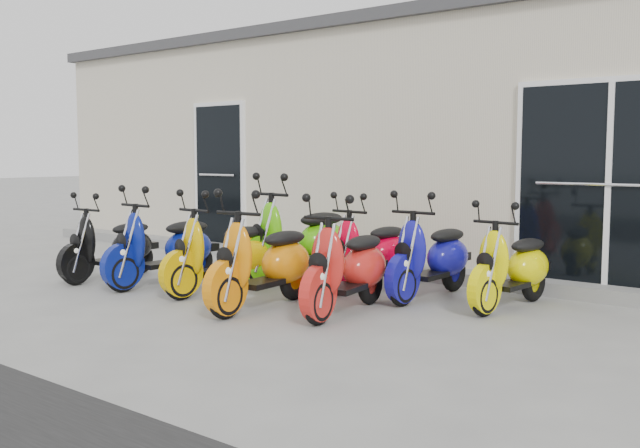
# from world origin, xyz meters

# --- Properties ---
(ground) EXTENTS (80.00, 80.00, 0.00)m
(ground) POSITION_xyz_m (0.00, 0.00, 0.00)
(ground) COLOR gray
(ground) RESTS_ON ground
(building) EXTENTS (14.00, 6.00, 3.20)m
(building) POSITION_xyz_m (0.00, 5.20, 1.60)
(building) COLOR beige
(building) RESTS_ON ground
(roof_cap) EXTENTS (14.20, 6.20, 0.16)m
(roof_cap) POSITION_xyz_m (0.00, 5.20, 3.28)
(roof_cap) COLOR #3F3F42
(roof_cap) RESTS_ON building
(front_step) EXTENTS (14.00, 0.40, 0.15)m
(front_step) POSITION_xyz_m (0.00, 2.02, 0.07)
(front_step) COLOR gray
(front_step) RESTS_ON ground
(door_left) EXTENTS (1.07, 0.08, 2.22)m
(door_left) POSITION_xyz_m (-3.20, 2.17, 1.26)
(door_left) COLOR black
(door_left) RESTS_ON front_step
(door_right) EXTENTS (2.02, 0.08, 2.22)m
(door_right) POSITION_xyz_m (2.60, 2.17, 1.26)
(door_right) COLOR black
(door_right) RESTS_ON front_step
(scooter_front_black) EXTENTS (0.60, 1.48, 1.07)m
(scooter_front_black) POSITION_xyz_m (-2.47, -0.37, 0.54)
(scooter_front_black) COLOR black
(scooter_front_black) RESTS_ON ground
(scooter_front_blue) EXTENTS (0.68, 1.63, 1.18)m
(scooter_front_blue) POSITION_xyz_m (-1.63, -0.24, 0.59)
(scooter_front_blue) COLOR navy
(scooter_front_blue) RESTS_ON ground
(scooter_front_orange_a) EXTENTS (0.72, 1.60, 1.15)m
(scooter_front_orange_a) POSITION_xyz_m (-0.78, -0.14, 0.57)
(scooter_front_orange_a) COLOR #DBAC00
(scooter_front_orange_a) RESTS_ON ground
(scooter_front_orange_b) EXTENTS (0.70, 1.65, 1.20)m
(scooter_front_orange_b) POSITION_xyz_m (0.11, -0.44, 0.60)
(scooter_front_orange_b) COLOR orange
(scooter_front_orange_b) RESTS_ON ground
(scooter_front_red) EXTENTS (0.78, 1.64, 1.16)m
(scooter_front_red) POSITION_xyz_m (0.89, -0.12, 0.58)
(scooter_front_red) COLOR red
(scooter_front_red) RESTS_ON ground
(scooter_back_green) EXTENTS (0.91, 1.85, 1.31)m
(scooter_back_green) POSITION_xyz_m (-0.58, 0.91, 0.65)
(scooter_back_green) COLOR #51C209
(scooter_back_green) RESTS_ON ground
(scooter_back_red) EXTENTS (0.68, 1.55, 1.11)m
(scooter_back_red) POSITION_xyz_m (0.35, 1.05, 0.55)
(scooter_back_red) COLOR red
(scooter_back_red) RESTS_ON ground
(scooter_back_blue) EXTENTS (0.62, 1.58, 1.15)m
(scooter_back_blue) POSITION_xyz_m (1.15, 1.02, 0.58)
(scooter_back_blue) COLOR #141298
(scooter_back_blue) RESTS_ON ground
(scooter_back_yellow) EXTENTS (0.67, 1.51, 1.08)m
(scooter_back_yellow) POSITION_xyz_m (2.02, 1.07, 0.54)
(scooter_back_yellow) COLOR #EEE300
(scooter_back_yellow) RESTS_ON ground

